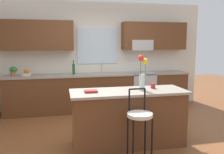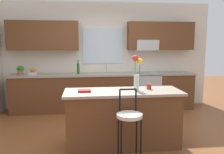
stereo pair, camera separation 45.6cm
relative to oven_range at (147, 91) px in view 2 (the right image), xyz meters
name	(u,v)px [view 2 (the right image)]	position (x,y,z in m)	size (l,w,h in m)	color
ground_plane	(112,135)	(-1.09, -1.68, -0.46)	(14.00, 14.00, 0.00)	brown
back_wall_assembly	(104,50)	(-1.07, 0.31, 1.05)	(5.60, 0.50, 2.70)	silver
counter_run	(104,91)	(-1.09, 0.02, 0.01)	(4.56, 0.64, 0.92)	brown
sink_faucet	(107,67)	(-1.02, 0.17, 0.60)	(0.02, 0.13, 0.23)	#B7BABC
oven_range	(147,91)	(0.00, 0.00, 0.00)	(0.60, 0.64, 0.92)	#B7BABC
kitchen_island	(123,118)	(-0.96, -2.11, 0.00)	(1.88, 0.69, 0.92)	brown
bar_stool_near	(129,119)	(-0.96, -2.67, 0.18)	(0.36, 0.36, 1.04)	black
flower_vase	(137,73)	(-0.75, -2.14, 0.75)	(0.17, 0.10, 0.57)	silver
mug_ceramic	(149,86)	(-0.51, -2.03, 0.51)	(0.08, 0.08, 0.09)	#A52D28
cookbook	(84,91)	(-1.58, -2.12, 0.48)	(0.20, 0.15, 0.03)	maroon
fruit_bowl_oranges	(32,73)	(-2.82, 0.03, 0.51)	(0.24, 0.24, 0.16)	silver
bottle_olive_oil	(78,68)	(-1.73, 0.02, 0.60)	(0.06, 0.06, 0.34)	#1E5923
potted_plant_small	(20,70)	(-3.10, 0.02, 0.59)	(0.18, 0.12, 0.22)	#9E5B3D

